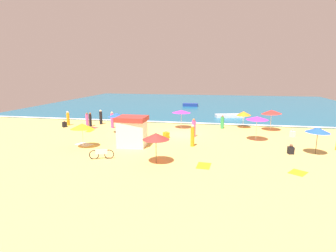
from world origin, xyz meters
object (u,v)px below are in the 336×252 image
at_px(beachgoer_9, 101,117).
at_px(beachgoer_12, 87,121).
at_px(beachgoer_2, 68,119).
at_px(beach_umbrella_1, 244,113).
at_px(small_boat_0, 229,116).
at_px(beachgoer_10, 292,134).
at_px(beach_umbrella_7, 318,130).
at_px(beachgoer_11, 166,135).
at_px(beachgoer_8, 222,122).
at_px(lifeguard_cabana, 132,131).
at_px(beachgoer_3, 112,120).
at_px(beachgoer_1, 90,120).
at_px(beachgoer_4, 194,128).
at_px(beach_umbrella_5, 271,112).
at_px(beach_umbrella_6, 156,136).
at_px(small_boat_1, 190,105).
at_px(beach_umbrella_0, 257,118).
at_px(beach_umbrella_3, 82,126).
at_px(beachgoer_7, 64,124).
at_px(beachgoer_6, 193,136).
at_px(beach_umbrella_2, 181,111).
at_px(beach_umbrella_4, 117,115).
at_px(parked_bicycle, 102,154).

distance_m(beachgoer_9, beachgoer_12, 2.76).
bearing_deg(beachgoer_2, beach_umbrella_1, 6.38).
height_order(beachgoer_2, small_boat_0, beachgoer_2).
bearing_deg(beachgoer_10, beachgoer_12, -179.66).
bearing_deg(beach_umbrella_7, beachgoer_11, 166.90).
bearing_deg(beachgoer_8, lifeguard_cabana, -130.67).
distance_m(beachgoer_3, beachgoer_8, 12.68).
relative_size(beachgoer_1, beachgoer_4, 0.91).
relative_size(beach_umbrella_5, beach_umbrella_6, 1.05).
relative_size(beach_umbrella_7, beachgoer_8, 1.39).
distance_m(beach_umbrella_7, small_boat_1, 30.82).
height_order(beach_umbrella_0, beach_umbrella_3, beach_umbrella_0).
bearing_deg(beachgoer_4, beach_umbrella_1, 45.59).
distance_m(beach_umbrella_7, beachgoer_4, 10.86).
bearing_deg(beachgoer_7, beachgoer_1, 19.94).
xyz_separation_m(beachgoer_1, beachgoer_11, (10.02, -4.09, -0.49)).
height_order(beach_umbrella_3, small_boat_0, beach_umbrella_3).
distance_m(beachgoer_3, beachgoer_7, 5.78).
bearing_deg(beach_umbrella_3, beachgoer_6, 12.69).
height_order(beach_umbrella_2, beach_umbrella_4, beach_umbrella_4).
bearing_deg(beachgoer_11, beachgoer_4, 24.27).
xyz_separation_m(beach_umbrella_0, beachgoer_4, (-5.94, 0.45, -1.28)).
bearing_deg(small_boat_0, beach_umbrella_0, -80.92).
xyz_separation_m(beach_umbrella_1, beachgoer_11, (-7.80, -6.50, -1.39)).
bearing_deg(beachgoer_11, small_boat_0, 63.83).
relative_size(beach_umbrella_7, beachgoer_2, 1.23).
bearing_deg(beachgoer_1, beach_umbrella_2, 5.25).
distance_m(lifeguard_cabana, beach_umbrella_7, 14.93).
height_order(beach_umbrella_7, small_boat_1, beach_umbrella_7).
distance_m(beach_umbrella_4, parked_bicycle, 8.84).
bearing_deg(beachgoer_11, beachgoer_1, 157.80).
relative_size(beachgoer_7, beachgoer_8, 0.52).
height_order(beach_umbrella_6, beachgoer_6, beach_umbrella_6).
bearing_deg(beachgoer_10, beachgoer_2, 177.34).
height_order(beachgoer_6, small_boat_0, beachgoer_6).
relative_size(beach_umbrella_0, beach_umbrella_5, 1.20).
bearing_deg(parked_bicycle, beach_umbrella_0, 33.37).
bearing_deg(beach_umbrella_3, beachgoer_7, 130.26).
height_order(beach_umbrella_0, small_boat_1, beach_umbrella_0).
bearing_deg(beachgoer_6, beach_umbrella_7, -2.77).
xyz_separation_m(beach_umbrella_4, beachgoer_1, (-4.46, 2.82, -1.12)).
distance_m(beach_umbrella_3, beach_umbrella_4, 5.85).
relative_size(beach_umbrella_0, beach_umbrella_4, 1.29).
bearing_deg(beach_umbrella_7, beachgoer_12, 165.48).
height_order(beach_umbrella_7, beachgoer_12, beach_umbrella_7).
bearing_deg(beach_umbrella_5, beachgoer_4, -150.96).
distance_m(parked_bicycle, beachgoer_7, 13.87).
relative_size(beach_umbrella_4, beach_umbrella_7, 1.03).
distance_m(beach_umbrella_3, beach_umbrella_7, 19.02).
xyz_separation_m(beach_umbrella_3, beach_umbrella_5, (17.04, 10.18, 0.24)).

